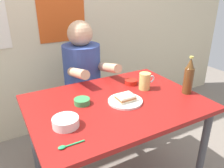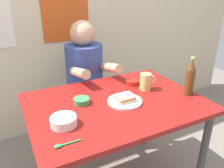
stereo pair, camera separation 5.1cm
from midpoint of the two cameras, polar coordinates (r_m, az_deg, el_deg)
wall_back at (r=2.25m, az=-14.01°, el=19.96°), size 4.40×0.09×2.60m
dining_table at (r=1.49m, az=-0.04°, el=-7.53°), size 1.10×0.80×0.74m
stool at (r=2.14m, az=-7.73°, el=-6.54°), size 0.34×0.34×0.45m
person_seated at (r=1.96m, az=-8.26°, el=3.92°), size 0.33×0.56×0.72m
plate_orange at (r=1.43m, az=2.36°, el=-4.36°), size 0.22×0.22×0.01m
sandwich at (r=1.42m, az=2.38°, el=-3.47°), size 0.11×0.09×0.04m
beer_mug at (r=1.60m, az=7.48°, el=0.73°), size 0.13×0.08×0.12m
beer_bottle at (r=1.58m, az=18.06°, el=1.73°), size 0.06×0.06×0.26m
dip_bowl_green at (r=1.42m, az=-8.67°, el=-4.34°), size 0.10×0.10×0.03m
sambal_bowl_red at (r=1.69m, az=4.00°, el=0.57°), size 0.10×0.10×0.03m
rice_bowl_white at (r=1.21m, az=-12.91°, el=-9.32°), size 0.14×0.14×0.05m
spoon at (r=1.09m, az=-12.83°, el=-15.14°), size 0.13×0.02×0.01m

